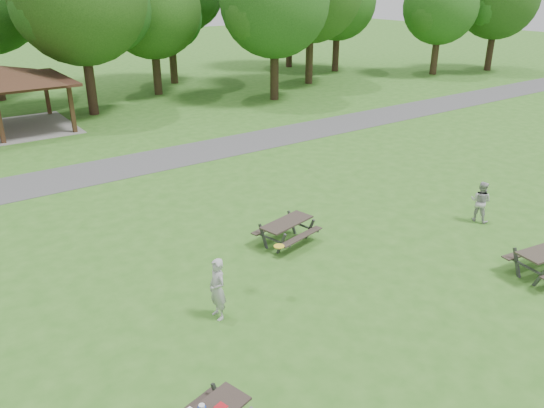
{
  "coord_description": "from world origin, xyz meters",
  "views": [
    {
      "loc": [
        -8.07,
        -8.76,
        7.98
      ],
      "look_at": [
        1.0,
        4.0,
        1.3
      ],
      "focal_mm": 35.0,
      "sensor_mm": 36.0,
      "label": 1
    }
  ],
  "objects": [
    {
      "name": "tree_flank_right",
      "position": [
        38.09,
        21.03,
        6.15
      ],
      "size": [
        7.56,
        7.2,
        9.97
      ],
      "color": "black",
      "rests_on": "ground"
    },
    {
      "name": "tree_row_g",
      "position": [
        14.09,
        22.03,
        6.33
      ],
      "size": [
        7.77,
        7.4,
        10.25
      ],
      "color": "black",
      "rests_on": "ground"
    },
    {
      "name": "tree_row_j",
      "position": [
        32.08,
        22.53,
        5.56
      ],
      "size": [
        6.72,
        6.4,
        8.96
      ],
      "color": "#302015",
      "rests_on": "ground"
    },
    {
      "name": "ground",
      "position": [
        0.0,
        0.0,
        0.0
      ],
      "size": [
        160.0,
        160.0,
        0.0
      ],
      "primitive_type": "plane",
      "color": "#326B1E",
      "rests_on": "ground"
    },
    {
      "name": "tree_row_e",
      "position": [
        2.1,
        25.03,
        6.78
      ],
      "size": [
        8.4,
        8.0,
        11.02
      ],
      "color": "black",
      "rests_on": "ground"
    },
    {
      "name": "frisbee_thrower",
      "position": [
        -2.62,
        1.27,
        0.83
      ],
      "size": [
        0.4,
        0.61,
        1.66
      ],
      "primitive_type": "imported",
      "rotation": [
        0.0,
        0.0,
        -1.58
      ],
      "color": "#A9A9AB",
      "rests_on": "ground"
    },
    {
      "name": "picnic_table_middle",
      "position": [
        1.27,
        3.55,
        0.59
      ],
      "size": [
        2.12,
        1.84,
        0.8
      ],
      "color": "#2E2721",
      "rests_on": "ground"
    },
    {
      "name": "tree_row_i",
      "position": [
        26.08,
        29.03,
        5.91
      ],
      "size": [
        7.14,
        6.8,
        9.52
      ],
      "color": "black",
      "rests_on": "ground"
    },
    {
      "name": "frisbee_in_flight",
      "position": [
        -0.75,
        1.22,
        1.49
      ],
      "size": [
        0.3,
        0.3,
        0.02
      ],
      "color": "yellow",
      "rests_on": "ground"
    },
    {
      "name": "frisbee_catcher",
      "position": [
        7.89,
        1.0,
        0.74
      ],
      "size": [
        0.72,
        0.83,
        1.48
      ],
      "primitive_type": "imported",
      "rotation": [
        0.0,
        0.0,
        1.82
      ],
      "color": "#B0B0B3",
      "rests_on": "ground"
    },
    {
      "name": "tree_row_f",
      "position": [
        8.09,
        28.53,
        5.84
      ],
      "size": [
        7.35,
        7.0,
        9.55
      ],
      "color": "black",
      "rests_on": "ground"
    },
    {
      "name": "asphalt_path",
      "position": [
        0.0,
        14.0,
        0.01
      ],
      "size": [
        120.0,
        3.2,
        0.02
      ],
      "primitive_type": "cube",
      "color": "#49494C",
      "rests_on": "ground"
    }
  ]
}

